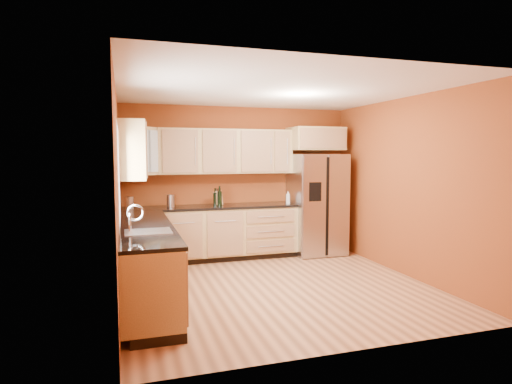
% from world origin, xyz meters
% --- Properties ---
extents(floor, '(4.00, 4.00, 0.00)m').
position_xyz_m(floor, '(0.00, 0.00, 0.00)').
color(floor, brown).
rests_on(floor, ground).
extents(ceiling, '(4.00, 4.00, 0.00)m').
position_xyz_m(ceiling, '(0.00, 0.00, 2.60)').
color(ceiling, silver).
rests_on(ceiling, wall_back).
extents(wall_back, '(4.00, 0.04, 2.60)m').
position_xyz_m(wall_back, '(0.00, 2.00, 1.30)').
color(wall_back, brown).
rests_on(wall_back, floor).
extents(wall_front, '(4.00, 0.04, 2.60)m').
position_xyz_m(wall_front, '(0.00, -2.00, 1.30)').
color(wall_front, brown).
rests_on(wall_front, floor).
extents(wall_left, '(0.04, 4.00, 2.60)m').
position_xyz_m(wall_left, '(-2.00, 0.00, 1.30)').
color(wall_left, brown).
rests_on(wall_left, floor).
extents(wall_right, '(0.04, 4.00, 2.60)m').
position_xyz_m(wall_right, '(2.00, 0.00, 1.30)').
color(wall_right, brown).
rests_on(wall_right, floor).
extents(base_cabinets_back, '(2.90, 0.60, 0.88)m').
position_xyz_m(base_cabinets_back, '(-0.55, 1.70, 0.44)').
color(base_cabinets_back, '#A0844D').
rests_on(base_cabinets_back, floor).
extents(base_cabinets_left, '(0.60, 2.80, 0.88)m').
position_xyz_m(base_cabinets_left, '(-1.70, 0.00, 0.44)').
color(base_cabinets_left, '#A0844D').
rests_on(base_cabinets_left, floor).
extents(countertop_back, '(2.90, 0.62, 0.04)m').
position_xyz_m(countertop_back, '(-0.55, 1.69, 0.90)').
color(countertop_back, black).
rests_on(countertop_back, base_cabinets_back).
extents(countertop_left, '(0.62, 2.80, 0.04)m').
position_xyz_m(countertop_left, '(-1.69, 0.00, 0.90)').
color(countertop_left, black).
rests_on(countertop_left, base_cabinets_left).
extents(upper_cabinets_back, '(2.30, 0.33, 0.75)m').
position_xyz_m(upper_cabinets_back, '(-0.25, 1.83, 1.83)').
color(upper_cabinets_back, '#A0844D').
rests_on(upper_cabinets_back, wall_back).
extents(upper_cabinets_left, '(0.33, 1.35, 0.75)m').
position_xyz_m(upper_cabinets_left, '(-1.83, 0.72, 1.83)').
color(upper_cabinets_left, '#A0844D').
rests_on(upper_cabinets_left, wall_left).
extents(corner_upper_cabinet, '(0.67, 0.67, 0.75)m').
position_xyz_m(corner_upper_cabinet, '(-1.67, 1.67, 1.83)').
color(corner_upper_cabinet, '#A0844D').
rests_on(corner_upper_cabinet, wall_back).
extents(over_fridge_cabinet, '(0.92, 0.60, 0.40)m').
position_xyz_m(over_fridge_cabinet, '(1.35, 1.70, 2.05)').
color(over_fridge_cabinet, '#A0844D').
rests_on(over_fridge_cabinet, wall_back).
extents(refrigerator, '(0.90, 0.75, 1.78)m').
position_xyz_m(refrigerator, '(1.35, 1.62, 0.89)').
color(refrigerator, '#B6B6BB').
rests_on(refrigerator, floor).
extents(window, '(0.03, 0.90, 1.00)m').
position_xyz_m(window, '(-1.98, -0.50, 1.55)').
color(window, white).
rests_on(window, wall_left).
extents(sink_faucet, '(0.50, 0.42, 0.30)m').
position_xyz_m(sink_faucet, '(-1.69, -0.50, 1.07)').
color(sink_faucet, white).
rests_on(sink_faucet, countertop_left).
extents(canister_left, '(0.15, 0.15, 0.19)m').
position_xyz_m(canister_left, '(-1.85, 1.66, 1.02)').
color(canister_left, '#B6B6BB').
rests_on(canister_left, countertop_back).
extents(canister_right, '(0.14, 0.14, 0.20)m').
position_xyz_m(canister_right, '(-1.21, 1.70, 1.02)').
color(canister_right, '#B6B6BB').
rests_on(canister_right, countertop_back).
extents(wine_bottle_a, '(0.08, 0.08, 0.29)m').
position_xyz_m(wine_bottle_a, '(-0.47, 1.72, 1.07)').
color(wine_bottle_a, black).
rests_on(wine_bottle_a, countertop_back).
extents(wine_bottle_b, '(0.08, 0.08, 0.33)m').
position_xyz_m(wine_bottle_b, '(-0.41, 1.64, 1.09)').
color(wine_bottle_b, black).
rests_on(wine_bottle_b, countertop_back).
extents(knife_block, '(0.14, 0.13, 0.23)m').
position_xyz_m(knife_block, '(-0.42, 1.75, 1.04)').
color(knife_block, tan).
rests_on(knife_block, countertop_back).
extents(soap_dispenser, '(0.09, 0.09, 0.21)m').
position_xyz_m(soap_dispenser, '(0.80, 1.62, 1.02)').
color(soap_dispenser, white).
rests_on(soap_dispenser, countertop_back).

